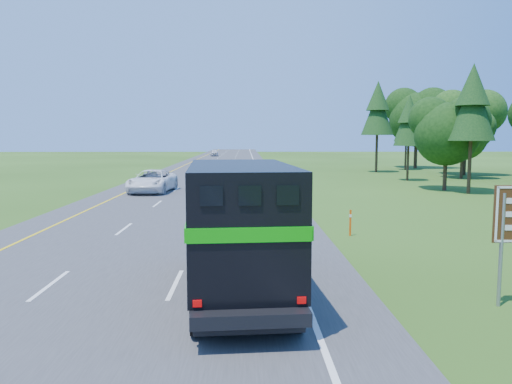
% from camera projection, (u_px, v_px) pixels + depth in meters
% --- Properties ---
extents(road, '(15.00, 260.00, 0.04)m').
position_uv_depth(road, '(209.00, 178.00, 53.39)').
color(road, '#38383A').
rests_on(road, ground).
extents(lane_markings, '(11.15, 260.00, 0.01)m').
position_uv_depth(lane_markings, '(209.00, 178.00, 53.39)').
color(lane_markings, yellow).
rests_on(lane_markings, road).
extents(horse_truck, '(3.11, 8.32, 3.61)m').
position_uv_depth(horse_truck, '(239.00, 225.00, 13.61)').
color(horse_truck, black).
rests_on(horse_truck, road).
extents(white_suv, '(3.43, 6.52, 1.75)m').
position_uv_depth(white_suv, '(152.00, 181.00, 39.41)').
color(white_suv, white).
rests_on(white_suv, road).
extents(far_car, '(2.01, 4.50, 1.50)m').
position_uv_depth(far_car, '(214.00, 153.00, 115.80)').
color(far_car, '#BBBBC2').
rests_on(far_car, road).
extents(delineator, '(0.10, 0.05, 1.17)m').
position_uv_depth(delineator, '(350.00, 222.00, 22.04)').
color(delineator, '#E74B0C').
rests_on(delineator, ground).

